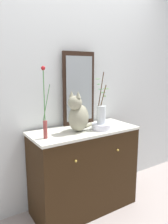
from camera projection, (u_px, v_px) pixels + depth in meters
name	position (u px, v px, depth m)	size (l,w,h in m)	color
ground_plane	(84.00, 207.00, 2.42)	(6.00, 6.00, 0.00)	gray
wall_back	(68.00, 86.00, 2.42)	(4.40, 0.08, 2.60)	silver
sideboard	(84.00, 170.00, 2.33)	(1.11, 0.50, 0.88)	black
mirror_leaning	(79.00, 89.00, 2.39)	(0.38, 0.03, 0.78)	black
cat_sitting	(78.00, 115.00, 2.15)	(0.40, 0.28, 0.40)	gray
vase_slim_green	(45.00, 116.00, 1.92)	(0.08, 0.04, 0.63)	brown
bowl_porcelain	(101.00, 127.00, 2.24)	(0.20, 0.20, 0.06)	white
vase_glass_clear	(101.00, 113.00, 2.21)	(0.16, 0.13, 0.51)	silver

